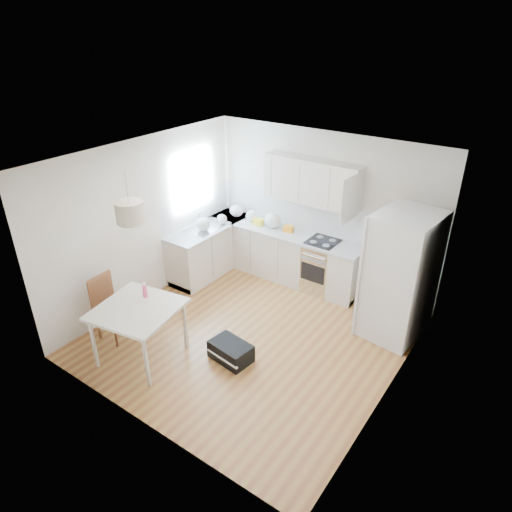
{
  "coord_description": "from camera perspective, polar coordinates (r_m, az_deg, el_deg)",
  "views": [
    {
      "loc": [
        3.27,
        -4.51,
        4.27
      ],
      "look_at": [
        -0.19,
        0.4,
        1.13
      ],
      "focal_mm": 32.0,
      "sensor_mm": 36.0,
      "label": 1
    }
  ],
  "objects": [
    {
      "name": "grocery_bag_d",
      "position": [
        8.39,
        -4.27,
        4.65
      ],
      "size": [
        0.19,
        0.16,
        0.17
      ],
      "primitive_type": "ellipsoid",
      "color": "silver",
      "rests_on": "counter_back"
    },
    {
      "name": "counter_left",
      "position": [
        8.35,
        -5.86,
        3.63
      ],
      "size": [
        0.64,
        1.82,
        0.04
      ],
      "primitive_type": "cube",
      "color": "#A4A6A8",
      "rests_on": "cabinets_left"
    },
    {
      "name": "refrigerator",
      "position": [
        6.91,
        17.71,
        -2.41
      ],
      "size": [
        1.01,
        1.06,
        1.93
      ],
      "primitive_type": null,
      "rotation": [
        0.0,
        0.0,
        -0.11
      ],
      "color": "silver",
      "rests_on": "floor"
    },
    {
      "name": "snack_red",
      "position": [
        8.53,
        -0.57,
        4.85
      ],
      "size": [
        0.16,
        0.11,
        0.11
      ],
      "primitive_type": "cube",
      "rotation": [
        0.0,
        0.0,
        -0.08
      ],
      "color": "red",
      "rests_on": "counter_back"
    },
    {
      "name": "upper_cabinets",
      "position": [
        7.68,
        7.0,
        9.23
      ],
      "size": [
        1.7,
        0.32,
        0.75
      ],
      "primitive_type": "cube",
      "color": "beige",
      "rests_on": "wall_back"
    },
    {
      "name": "snack_yellow",
      "position": [
        8.32,
        0.3,
        4.3
      ],
      "size": [
        0.19,
        0.13,
        0.12
      ],
      "primitive_type": "cube",
      "rotation": [
        0.0,
        0.0,
        0.11
      ],
      "color": "yellow",
      "rests_on": "counter_back"
    },
    {
      "name": "snack_orange",
      "position": [
        8.06,
        4.08,
        3.41
      ],
      "size": [
        0.19,
        0.14,
        0.12
      ],
      "primitive_type": "cube",
      "rotation": [
        0.0,
        0.0,
        0.23
      ],
      "color": "orange",
      "rests_on": "counter_back"
    },
    {
      "name": "floor",
      "position": [
        7.02,
        -0.6,
        -9.87
      ],
      "size": [
        4.2,
        4.2,
        0.0
      ],
      "primitive_type": "plane",
      "color": "brown",
      "rests_on": "ground"
    },
    {
      "name": "grocery_bag_c",
      "position": [
        8.18,
        2.1,
        4.48
      ],
      "size": [
        0.31,
        0.26,
        0.28
      ],
      "primitive_type": "ellipsoid",
      "color": "silver",
      "rests_on": "counter_back"
    },
    {
      "name": "wall_back",
      "position": [
        7.93,
        8.3,
        5.7
      ],
      "size": [
        4.2,
        0.0,
        4.2
      ],
      "primitive_type": "plane",
      "rotation": [
        1.57,
        0.0,
        0.0
      ],
      "color": "beige",
      "rests_on": "floor"
    },
    {
      "name": "grocery_bag_b",
      "position": [
        8.43,
        -0.49,
        5.0
      ],
      "size": [
        0.24,
        0.21,
        0.22
      ],
      "primitive_type": "ellipsoid",
      "color": "silver",
      "rests_on": "counter_back"
    },
    {
      "name": "window_glassblock",
      "position": [
        8.19,
        -7.93,
        9.42
      ],
      "size": [
        0.02,
        1.0,
        1.0
      ],
      "primitive_type": "cube",
      "color": "#BFE0F9",
      "rests_on": "wall_left"
    },
    {
      "name": "backsplash_back",
      "position": [
        8.24,
        4.51,
        5.72
      ],
      "size": [
        3.0,
        0.01,
        0.58
      ],
      "primitive_type": "cube",
      "color": "white",
      "rests_on": "wall_back"
    },
    {
      "name": "gym_bag",
      "position": [
        6.52,
        -3.17,
        -11.81
      ],
      "size": [
        0.62,
        0.45,
        0.27
      ],
      "primitive_type": "cube",
      "rotation": [
        0.0,
        0.0,
        -0.13
      ],
      "color": "black",
      "rests_on": "floor"
    },
    {
      "name": "cabinets_back",
      "position": [
        8.33,
        3.27,
        0.19
      ],
      "size": [
        3.0,
        0.6,
        0.88
      ],
      "primitive_type": "cube",
      "color": "beige",
      "rests_on": "floor"
    },
    {
      "name": "backsplash_left",
      "position": [
        8.41,
        -7.49,
        6.02
      ],
      "size": [
        0.01,
        1.8,
        0.58
      ],
      "primitive_type": "cube",
      "color": "white",
      "rests_on": "wall_left"
    },
    {
      "name": "sink",
      "position": [
        8.31,
        -6.09,
        3.61
      ],
      "size": [
        0.5,
        0.8,
        0.16
      ],
      "primitive_type": null,
      "color": "silver",
      "rests_on": "counter_left"
    },
    {
      "name": "dining_table",
      "position": [
        6.4,
        -14.56,
        -7.0
      ],
      "size": [
        1.2,
        1.2,
        0.82
      ],
      "rotation": [
        0.0,
        0.0,
        0.17
      ],
      "color": "beige",
      "rests_on": "floor"
    },
    {
      "name": "grocery_bag_e",
      "position": [
        8.12,
        -6.62,
        3.95
      ],
      "size": [
        0.26,
        0.22,
        0.24
      ],
      "primitive_type": "ellipsoid",
      "color": "silver",
      "rests_on": "counter_left"
    },
    {
      "name": "wall_right",
      "position": [
        5.5,
        17.49,
        -5.92
      ],
      "size": [
        0.0,
        4.2,
        4.2
      ],
      "primitive_type": "plane",
      "rotation": [
        1.57,
        0.0,
        -1.57
      ],
      "color": "beige",
      "rests_on": "floor"
    },
    {
      "name": "grocery_bag_a",
      "position": [
        8.66,
        -2.47,
        5.66
      ],
      "size": [
        0.26,
        0.22,
        0.23
      ],
      "primitive_type": "ellipsoid",
      "color": "silver",
      "rests_on": "counter_back"
    },
    {
      "name": "wall_left",
      "position": [
        7.6,
        -13.65,
        4.18
      ],
      "size": [
        0.0,
        4.2,
        4.2
      ],
      "primitive_type": "plane",
      "rotation": [
        1.57,
        0.0,
        1.57
      ],
      "color": "beige",
      "rests_on": "floor"
    },
    {
      "name": "ceiling",
      "position": [
        5.79,
        -0.73,
        11.87
      ],
      "size": [
        4.2,
        4.2,
        0.0
      ],
      "primitive_type": "plane",
      "rotation": [
        3.14,
        0.0,
        0.0
      ],
      "color": "white",
      "rests_on": "wall_back"
    },
    {
      "name": "dining_chair",
      "position": [
        7.03,
        -17.4,
        -6.3
      ],
      "size": [
        0.44,
        0.44,
        0.99
      ],
      "primitive_type": null,
      "rotation": [
        0.0,
        0.0,
        0.05
      ],
      "color": "#532F19",
      "rests_on": "floor"
    },
    {
      "name": "range_oven",
      "position": [
        7.99,
        8.12,
        -1.33
      ],
      "size": [
        0.5,
        0.61,
        0.88
      ],
      "primitive_type": null,
      "color": "silver",
      "rests_on": "floor"
    },
    {
      "name": "counter_back",
      "position": [
        8.13,
        3.36,
        3.07
      ],
      "size": [
        3.02,
        0.64,
        0.04
      ],
      "primitive_type": "cube",
      "color": "#A4A6A8",
      "rests_on": "cabinets_back"
    },
    {
      "name": "cabinets_left",
      "position": [
        8.54,
        -5.72,
        0.81
      ],
      "size": [
        0.6,
        1.8,
        0.88
      ],
      "primitive_type": "cube",
      "color": "beige",
      "rests_on": "floor"
    },
    {
      "name": "drink_bottle",
      "position": [
        6.5,
        -13.74,
        -4.12
      ],
      "size": [
        0.07,
        0.07,
        0.23
      ],
      "primitive_type": "cylinder",
      "rotation": [
        0.0,
        0.0,
        -0.04
      ],
      "color": "#F34377",
      "rests_on": "dining_table"
    },
    {
      "name": "pendant_lamp",
      "position": [
        5.76,
        -15.48,
        5.3
      ],
      "size": [
        0.41,
        0.41,
        0.27
      ],
      "primitive_type": "cylinder",
      "rotation": [
        0.0,
        0.0,
        -0.21
      ],
      "color": "beige",
      "rests_on": "ceiling"
    }
  ]
}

